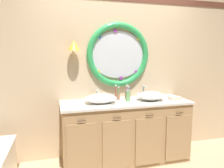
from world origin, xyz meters
TOP-DOWN VIEW (x-y plane):
  - back_wall_assembly at (0.00, 0.59)m, footprint 6.40×0.26m
  - vanity_counter at (0.06, 0.25)m, footprint 1.79×0.64m
  - sink_basin_left at (-0.30, 0.22)m, footprint 0.43×0.43m
  - sink_basin_right at (0.42, 0.22)m, footprint 0.39×0.39m
  - faucet_set_left at (-0.30, 0.46)m, footprint 0.23×0.15m
  - faucet_set_right at (0.42, 0.47)m, footprint 0.23×0.12m
  - toothbrush_holder_left at (-0.02, 0.39)m, footprint 0.09×0.09m
  - toothbrush_holder_right at (0.14, 0.39)m, footprint 0.09×0.09m
  - soap_dispenser at (0.09, 0.24)m, footprint 0.06×0.06m
  - folded_hand_towel at (0.79, 0.18)m, footprint 0.17×0.12m

SIDE VIEW (x-z plane):
  - vanity_counter at x=0.06m, z-range 0.00..0.87m
  - folded_hand_towel at x=0.79m, z-range 0.87..0.91m
  - toothbrush_holder_left at x=-0.02m, z-range 0.81..1.03m
  - toothbrush_holder_right at x=0.14m, z-range 0.82..1.04m
  - faucet_set_left at x=-0.30m, z-range 0.86..1.00m
  - sink_basin_right at x=0.42m, z-range 0.87..1.00m
  - sink_basin_left at x=-0.30m, z-range 0.87..1.00m
  - faucet_set_right at x=0.42m, z-range 0.85..1.02m
  - soap_dispenser at x=0.09m, z-range 0.86..1.03m
  - back_wall_assembly at x=0.00m, z-range 0.02..2.62m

